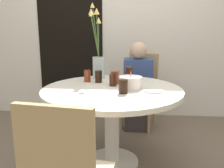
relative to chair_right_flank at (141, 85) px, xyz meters
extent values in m
plane|color=#6B5B4C|center=(-0.29, -0.99, -0.52)|extent=(16.00, 16.00, 0.00)
cube|color=silver|center=(-0.29, 0.40, 0.78)|extent=(8.00, 0.05, 2.60)
cube|color=black|center=(-0.98, 0.37, 0.50)|extent=(0.90, 0.01, 2.05)
cylinder|color=silver|center=(-0.29, -0.99, 0.18)|extent=(1.24, 1.24, 0.04)
cylinder|color=silver|center=(-0.29, -0.99, -0.17)|extent=(0.13, 0.13, 0.65)
cylinder|color=silver|center=(-0.29, -0.99, -0.51)|extent=(0.49, 0.49, 0.03)
cube|color=beige|center=(-0.02, -0.08, -0.08)|extent=(0.50, 0.50, 0.04)
cube|color=tan|center=(0.03, 0.10, 0.17)|extent=(0.37, 0.14, 0.46)
cylinder|color=tan|center=(-0.23, -0.19, -0.31)|extent=(0.03, 0.03, 0.42)
cylinder|color=tan|center=(0.09, -0.29, -0.31)|extent=(0.03, 0.03, 0.42)
cylinder|color=tan|center=(-0.14, 0.13, -0.31)|extent=(0.03, 0.03, 0.42)
cylinder|color=tan|center=(0.19, 0.04, -0.31)|extent=(0.03, 0.03, 0.42)
cube|color=tan|center=(-0.46, -2.12, 0.17)|extent=(0.38, 0.09, 0.46)
cylinder|color=white|center=(-0.13, -0.98, 0.25)|extent=(0.20, 0.20, 0.11)
cylinder|color=#E54C4C|center=(-0.13, -0.98, 0.33)|extent=(0.01, 0.01, 0.04)
cylinder|color=#B2C6C1|center=(-0.47, -0.55, 0.31)|extent=(0.13, 0.13, 0.22)
cylinder|color=#4C7538|center=(-0.46, -0.57, 0.61)|extent=(0.02, 0.06, 0.37)
cone|color=#EFCC66|center=(-0.45, -0.60, 0.79)|extent=(0.06, 0.06, 0.06)
cylinder|color=#4C7538|center=(-0.49, -0.59, 0.65)|extent=(0.07, 0.09, 0.45)
cone|color=#EFCC66|center=(-0.52, -0.63, 0.87)|extent=(0.05, 0.05, 0.06)
cylinder|color=#4C7538|center=(-0.50, -0.53, 0.68)|extent=(0.07, 0.04, 0.52)
cone|color=#EFCC66|center=(-0.53, -0.51, 0.94)|extent=(0.05, 0.05, 0.05)
cylinder|color=#4C7538|center=(-0.46, -0.62, 0.65)|extent=(0.01, 0.16, 0.45)
cone|color=#EFCC66|center=(-0.46, -0.70, 0.87)|extent=(0.05, 0.05, 0.06)
cylinder|color=#4C7538|center=(-0.49, -0.61, 0.64)|extent=(0.06, 0.12, 0.43)
cone|color=#EFCC66|center=(-0.52, -0.66, 0.85)|extent=(0.04, 0.04, 0.04)
cylinder|color=silver|center=(0.07, -1.06, 0.20)|extent=(0.17, 0.17, 0.01)
cylinder|color=#33190C|center=(-0.29, -0.89, 0.25)|extent=(0.07, 0.07, 0.11)
cylinder|color=maroon|center=(-0.28, -0.81, 0.26)|extent=(0.08, 0.08, 0.12)
cylinder|color=#33190C|center=(-0.15, -0.61, 0.27)|extent=(0.07, 0.07, 0.13)
cylinder|color=maroon|center=(-0.55, -0.73, 0.26)|extent=(0.06, 0.06, 0.12)
cylinder|color=black|center=(-0.19, -1.15, 0.26)|extent=(0.07, 0.07, 0.11)
cylinder|color=black|center=(-0.44, -0.76, 0.26)|extent=(0.07, 0.07, 0.12)
cube|color=#383333|center=(-0.04, -0.15, -0.29)|extent=(0.31, 0.24, 0.46)
cube|color=#33477F|center=(-0.04, -0.15, 0.15)|extent=(0.34, 0.24, 0.42)
sphere|color=#D1A889|center=(-0.04, -0.15, 0.46)|extent=(0.20, 0.20, 0.20)
camera|label=1|loc=(-0.12, -3.11, 0.73)|focal=40.00mm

